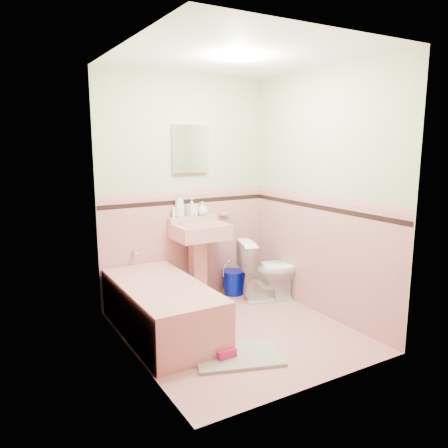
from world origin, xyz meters
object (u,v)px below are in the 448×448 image
sink (200,264)px  soap_bottle_mid (192,207)px  bathtub (162,310)px  shoe (226,353)px  medicine_cabinet (190,149)px  toilet (269,270)px  soap_bottle_right (202,208)px  bucket (234,282)px  soap_bottle_left (179,205)px

sink → soap_bottle_mid: bearing=91.6°
bathtub → soap_bottle_mid: bearing=46.5°
bathtub → soap_bottle_mid: 1.29m
shoe → sink: bearing=68.6°
medicine_cabinet → shoe: medicine_cabinet is taller
toilet → soap_bottle_right: bearing=67.3°
medicine_cabinet → soap_bottle_mid: 0.64m
sink → medicine_cabinet: medicine_cabinet is taller
sink → bucket: size_ratio=3.16×
medicine_cabinet → soap_bottle_left: size_ratio=1.95×
sink → shoe: 1.42m
medicine_cabinet → toilet: size_ratio=0.75×
soap_bottle_mid → soap_bottle_right: soap_bottle_mid is taller
bathtub → bucket: size_ratio=5.28×
soap_bottle_mid → shoe: bearing=-106.0°
medicine_cabinet → shoe: bearing=-105.9°
bucket → sink: bearing=-174.2°
soap_bottle_left → shoe: size_ratio=1.62×
sink → shoe: sink is taller
sink → soap_bottle_right: (0.12, 0.18, 0.59)m
bathtub → soap_bottle_right: 1.34m
soap_bottle_left → shoe: (-0.27, -1.48, -1.03)m
bathtub → bucket: bathtub is taller
soap_bottle_mid → shoe: size_ratio=1.23×
sink → soap_bottle_right: size_ratio=5.72×
soap_bottle_mid → medicine_cabinet: bearing=80.2°
sink → soap_bottle_left: 0.69m
sink → medicine_cabinet: size_ratio=1.72×
bathtub → toilet: 1.42m
soap_bottle_mid → bucket: 1.04m
sink → bathtub: bearing=-142.1°
bathtub → soap_bottle_left: (0.52, 0.71, 0.87)m
bathtub → shoe: (0.25, -0.77, -0.16)m
bucket → medicine_cabinet: bearing=160.8°
medicine_cabinet → bucket: (0.47, -0.16, -1.56)m
toilet → bathtub: bearing=115.8°
toilet → soap_bottle_left: bearing=77.6°
soap_bottle_mid → bathtub: bearing=-133.5°
soap_bottle_right → soap_bottle_mid: bearing=180.0°
bathtub → bucket: 1.29m
soap_bottle_right → shoe: soap_bottle_right is taller
sink → medicine_cabinet: 1.27m
sink → bucket: sink is taller
soap_bottle_right → shoe: size_ratio=0.95×
soap_bottle_mid → soap_bottle_right: (0.13, 0.00, -0.02)m
soap_bottle_left → soap_bottle_right: 0.29m
medicine_cabinet → toilet: bearing=-35.9°
soap_bottle_right → toilet: size_ratio=0.22×
soap_bottle_right → bathtub: bearing=-138.6°
bathtub → sink: sink is taller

